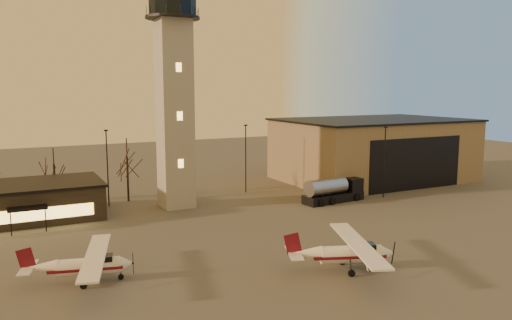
% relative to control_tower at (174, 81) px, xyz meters
% --- Properties ---
extents(ground, '(220.00, 220.00, 0.00)m').
position_rel_control_tower_xyz_m(ground, '(0.00, -30.00, -16.33)').
color(ground, '#4A4744').
rests_on(ground, ground).
extents(control_tower, '(6.80, 6.80, 32.60)m').
position_rel_control_tower_xyz_m(control_tower, '(0.00, 0.00, 0.00)').
color(control_tower, '#989690').
rests_on(control_tower, ground).
extents(hangar, '(30.60, 20.60, 10.30)m').
position_rel_control_tower_xyz_m(hangar, '(36.00, 3.98, -11.17)').
color(hangar, '#887659').
rests_on(hangar, ground).
extents(light_poles, '(58.50, 12.25, 10.14)m').
position_rel_control_tower_xyz_m(light_poles, '(0.50, 1.00, -10.92)').
color(light_poles, black).
rests_on(light_poles, ground).
extents(tree_row, '(37.20, 9.20, 8.80)m').
position_rel_control_tower_xyz_m(tree_row, '(-13.70, 9.16, -10.39)').
color(tree_row, black).
rests_on(tree_row, ground).
extents(cessna_front, '(10.19, 12.37, 3.49)m').
position_rel_control_tower_xyz_m(cessna_front, '(6.18, -29.18, -15.13)').
color(cessna_front, white).
rests_on(cessna_front, ground).
extents(cessna_rear, '(9.35, 11.65, 3.22)m').
position_rel_control_tower_xyz_m(cessna_rear, '(-14.19, -21.81, -15.22)').
color(cessna_rear, silver).
rests_on(cessna_rear, ground).
extents(fuel_truck, '(9.28, 3.73, 3.36)m').
position_rel_control_tower_xyz_m(fuel_truck, '(19.97, -7.05, -15.00)').
color(fuel_truck, black).
rests_on(fuel_truck, ground).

